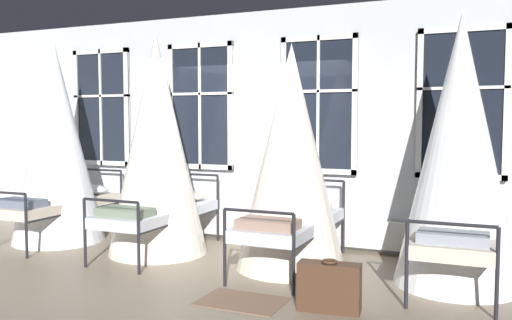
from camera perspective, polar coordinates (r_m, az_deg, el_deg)
ground at (r=6.83m, az=-3.92°, el=-10.45°), size 19.70×19.70×0.00m
back_wall_with_windows at (r=7.77m, az=0.39°, el=3.34°), size 10.07×0.10×3.22m
window_bank at (r=7.68m, az=0.04°, el=-0.17°), size 6.40×0.10×2.76m
cot_first at (r=8.27m, az=-19.92°, el=1.41°), size 1.28×1.93×2.82m
cot_second at (r=7.18m, az=-10.20°, el=1.28°), size 1.28×1.93×2.83m
cot_third at (r=6.35m, az=3.65°, el=-0.08°), size 1.28×1.93×2.59m
cot_fourth at (r=6.03m, az=20.25°, el=0.54°), size 1.28×1.94×2.83m
rug_third at (r=5.38m, az=-1.47°, el=-14.42°), size 0.81×0.57×0.01m
suitcase_dark at (r=5.12m, az=7.58°, el=-12.88°), size 0.58×0.26×0.47m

